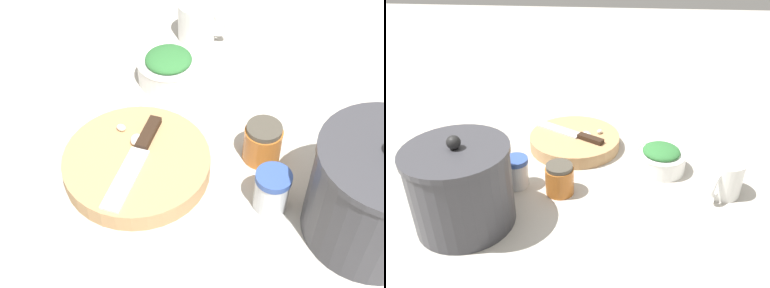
% 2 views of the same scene
% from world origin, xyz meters
% --- Properties ---
extents(ground_plane, '(5.00, 5.00, 0.00)m').
position_xyz_m(ground_plane, '(0.00, 0.00, 0.00)').
color(ground_plane, '#B2ADA3').
extents(cutting_board, '(0.26, 0.26, 0.04)m').
position_xyz_m(cutting_board, '(0.04, -0.12, 0.02)').
color(cutting_board, tan).
rests_on(cutting_board, ground_plane).
extents(chef_knife, '(0.20, 0.13, 0.01)m').
position_xyz_m(chef_knife, '(0.04, -0.12, 0.04)').
color(chef_knife, black).
rests_on(chef_knife, cutting_board).
extents(garlic_cloves, '(0.06, 0.06, 0.02)m').
position_xyz_m(garlic_cloves, '(-0.00, -0.12, 0.04)').
color(garlic_cloves, beige).
rests_on(garlic_cloves, cutting_board).
extents(herb_bowl, '(0.13, 0.13, 0.07)m').
position_xyz_m(herb_bowl, '(-0.20, -0.02, 0.03)').
color(herb_bowl, silver).
rests_on(herb_bowl, ground_plane).
extents(spice_jar, '(0.06, 0.06, 0.08)m').
position_xyz_m(spice_jar, '(0.16, 0.09, 0.04)').
color(spice_jar, silver).
rests_on(spice_jar, ground_plane).
extents(coffee_mug, '(0.09, 0.11, 0.09)m').
position_xyz_m(coffee_mug, '(-0.33, 0.07, 0.04)').
color(coffee_mug, silver).
rests_on(coffee_mug, ground_plane).
extents(honey_jar, '(0.07, 0.07, 0.08)m').
position_xyz_m(honey_jar, '(0.05, 0.11, 0.04)').
color(honey_jar, '#B26023').
rests_on(honey_jar, ground_plane).
extents(stock_pot, '(0.22, 0.22, 0.21)m').
position_xyz_m(stock_pot, '(0.24, 0.23, 0.09)').
color(stock_pot, '#38383D').
rests_on(stock_pot, ground_plane).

